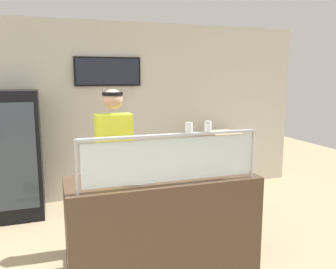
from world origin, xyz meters
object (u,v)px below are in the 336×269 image
(pizza_server, at_px, (138,174))
(drink_fridge, at_px, (15,155))
(parmesan_shaker, at_px, (189,128))
(pepper_flake_shaker, at_px, (208,127))
(worker_figure, at_px, (115,160))
(pizza_tray, at_px, (134,176))
(pizza_box_stack, at_px, (223,138))

(pizza_server, distance_m, drink_fridge, 2.24)
(parmesan_shaker, distance_m, pepper_flake_shaker, 0.18)
(drink_fridge, bearing_deg, pepper_flake_shaker, -50.58)
(worker_figure, bearing_deg, parmesan_shaker, -59.03)
(pepper_flake_shaker, bearing_deg, pizza_tray, 151.66)
(pizza_tray, xyz_separation_m, worker_figure, (-0.09, 0.52, 0.04))
(parmesan_shaker, height_order, pizza_box_stack, parmesan_shaker)
(pepper_flake_shaker, bearing_deg, parmesan_shaker, 180.00)
(pizza_server, bearing_deg, pepper_flake_shaker, -37.72)
(pepper_flake_shaker, height_order, worker_figure, worker_figure)
(pizza_server, relative_size, drink_fridge, 0.16)
(pizza_tray, relative_size, drink_fridge, 0.30)
(drink_fridge, bearing_deg, pizza_box_stack, -0.82)
(drink_fridge, xyz_separation_m, pizza_box_stack, (3.05, -0.04, 0.07))
(pizza_tray, xyz_separation_m, pizza_server, (0.03, -0.02, 0.02))
(pizza_tray, distance_m, pepper_flake_shaker, 0.83)
(pepper_flake_shaker, xyz_separation_m, pizza_box_stack, (1.26, 2.13, -0.52))
(pepper_flake_shaker, bearing_deg, worker_figure, 129.14)
(parmesan_shaker, relative_size, pepper_flake_shaker, 0.94)
(pizza_server, height_order, pizza_box_stack, pizza_box_stack)
(pepper_flake_shaker, relative_size, pizza_box_stack, 0.19)
(worker_figure, bearing_deg, pizza_tray, -80.07)
(parmesan_shaker, height_order, drink_fridge, drink_fridge)
(pizza_tray, xyz_separation_m, parmesan_shaker, (0.42, -0.32, 0.48))
(worker_figure, height_order, drink_fridge, worker_figure)
(pizza_server, bearing_deg, pizza_box_stack, 35.34)
(pizza_tray, relative_size, parmesan_shaker, 5.62)
(parmesan_shaker, height_order, pepper_flake_shaker, pepper_flake_shaker)
(pizza_server, bearing_deg, drink_fridge, 113.38)
(pizza_server, relative_size, parmesan_shaker, 3.12)
(pizza_tray, distance_m, pizza_box_stack, 2.60)
(worker_figure, bearing_deg, pizza_box_stack, 33.49)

